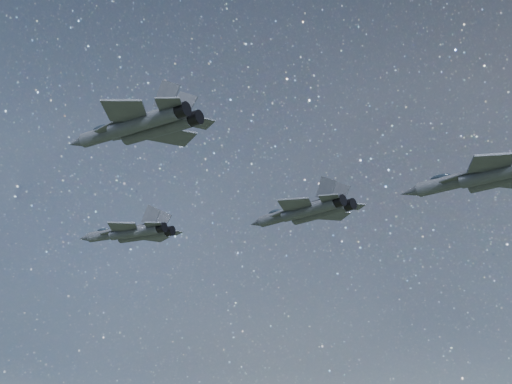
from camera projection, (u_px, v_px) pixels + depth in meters
The scene contains 4 objects.
jet_lead at pixel (132, 233), 83.47m from camera, with size 16.79×11.77×4.23m.
jet_left at pixel (306, 211), 86.38m from camera, with size 20.15×13.80×5.06m.
jet_right at pixel (140, 126), 51.74m from camera, with size 15.16×10.80×3.87m.
jet_slot at pixel (493, 175), 58.63m from camera, with size 17.70×12.25×4.44m.
Camera 1 is at (36.27, -58.57, 123.64)m, focal length 42.00 mm.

